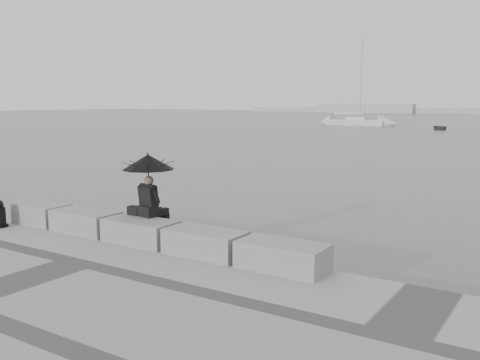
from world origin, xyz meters
The scene contains 10 objects.
ground centered at (0.00, 0.00, 0.00)m, with size 360.00×360.00×0.00m, color #4D5053.
stone_block_far_left centered at (-3.40, -0.45, 0.75)m, with size 1.60×0.80×0.50m, color gray.
stone_block_left centered at (-1.70, -0.45, 0.75)m, with size 1.60×0.80×0.50m, color gray.
stone_block_centre centered at (0.00, -0.45, 0.75)m, with size 1.60×0.80×0.50m, color gray.
stone_block_right centered at (1.70, -0.45, 0.75)m, with size 1.60×0.80×0.50m, color gray.
stone_block_far_right centered at (3.40, -0.45, 0.75)m, with size 1.60×0.80×0.50m, color gray.
seated_person centered at (-0.09, -0.09, 2.00)m, with size 1.14×1.14×1.39m.
bag centered at (-0.45, -0.16, 1.10)m, with size 0.30×0.17×0.19m, color black.
sailboat_left centered at (-20.73, 67.06, 0.51)m, with size 8.54×2.75×12.90m.
dinghy centered at (-7.45, 60.86, 0.29)m, with size 3.40×1.44×0.57m, color slate.
Camera 1 is at (7.74, -8.56, 3.47)m, focal length 40.00 mm.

